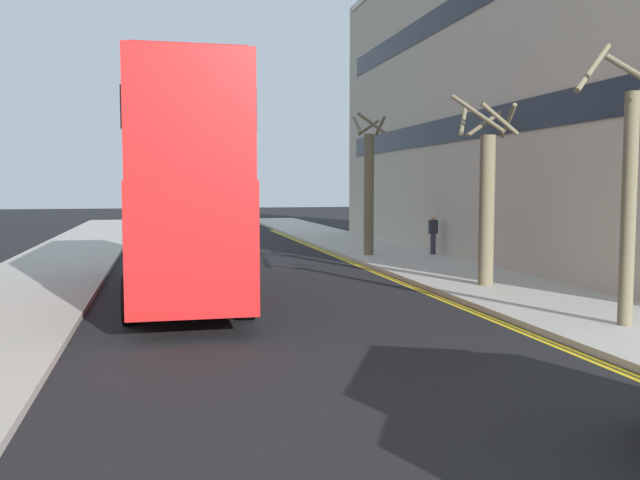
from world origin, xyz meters
name	(u,v)px	position (x,y,z in m)	size (l,w,h in m)	color
sidewalk_right	(475,281)	(6.50, 16.00, 0.07)	(4.00, 80.00, 0.14)	#ADA89E
sidewalk_left	(16,296)	(-6.50, 16.00, 0.07)	(4.00, 80.00, 0.14)	#ADA89E
kerb_line_outer	(436,295)	(4.40, 14.00, 0.00)	(0.10, 56.00, 0.01)	yellow
kerb_line_inner	(431,296)	(4.24, 14.00, 0.00)	(0.10, 56.00, 0.01)	yellow
double_decker_bus_away	(183,182)	(-2.20, 15.22, 3.03)	(2.80, 10.81, 5.64)	red
pedestrian_far	(433,234)	(8.08, 23.18, 0.99)	(0.34, 0.22, 1.62)	#2D2D38
street_tree_near	(369,189)	(5.45, 23.59, 2.80)	(1.22, 1.25, 5.70)	#6B6047
street_tree_mid	(487,200)	(6.15, 14.67, 2.56)	(1.85, 2.10, 5.31)	#6B6047
street_tree_far	(628,191)	(6.30, 8.89, 2.85)	(1.74, 1.88, 5.80)	#6B6047
townhouse_terrace_right	(550,95)	(13.50, 23.62, 6.81)	(10.08, 28.00, 13.61)	#B2A893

